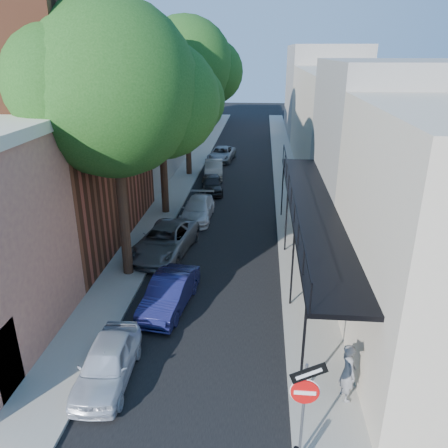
% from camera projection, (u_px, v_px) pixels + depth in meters
% --- Properties ---
extents(road_surface, '(6.00, 64.00, 0.01)m').
position_uv_depth(road_surface, '(238.00, 167.00, 37.88)').
color(road_surface, black).
rests_on(road_surface, ground).
extents(sidewalk_left, '(2.00, 64.00, 0.12)m').
position_uv_depth(sidewalk_left, '(192.00, 165.00, 38.18)').
color(sidewalk_left, gray).
rests_on(sidewalk_left, ground).
extents(sidewalk_right, '(2.00, 64.00, 0.12)m').
position_uv_depth(sidewalk_right, '(284.00, 167.00, 37.54)').
color(sidewalk_right, gray).
rests_on(sidewalk_right, ground).
extents(buildings_left, '(10.10, 59.10, 12.00)m').
position_uv_depth(buildings_left, '(124.00, 109.00, 35.65)').
color(buildings_left, tan).
rests_on(buildings_left, ground).
extents(buildings_right, '(9.80, 55.00, 10.00)m').
position_uv_depth(buildings_right, '(350.00, 117.00, 35.04)').
color(buildings_right, '#BCB09B').
rests_on(buildings_right, ground).
extents(sign_post, '(0.89, 0.17, 2.99)m').
position_uv_depth(sign_post, '(305.00, 396.00, 10.01)').
color(sign_post, '#595B60').
rests_on(sign_post, ground).
extents(oak_near, '(7.48, 6.80, 11.42)m').
position_uv_depth(oak_near, '(125.00, 93.00, 16.96)').
color(oak_near, black).
rests_on(oak_near, ground).
extents(oak_mid, '(6.60, 6.00, 10.20)m').
position_uv_depth(oak_mid, '(167.00, 95.00, 24.65)').
color(oak_mid, black).
rests_on(oak_mid, ground).
extents(oak_far, '(7.70, 7.00, 11.90)m').
position_uv_depth(oak_far, '(192.00, 67.00, 32.56)').
color(oak_far, black).
rests_on(oak_far, ground).
extents(parked_car_a, '(1.63, 3.75, 1.26)m').
position_uv_depth(parked_car_a, '(107.00, 363.00, 13.17)').
color(parked_car_a, silver).
rests_on(parked_car_a, ground).
extents(parked_car_b, '(1.90, 4.10, 1.30)m').
position_uv_depth(parked_car_b, '(169.00, 293.00, 16.91)').
color(parked_car_b, '#161846').
rests_on(parked_car_b, ground).
extents(parked_car_c, '(3.00, 5.30, 1.40)m').
position_uv_depth(parked_car_c, '(165.00, 241.00, 21.42)').
color(parked_car_c, '#595C61').
rests_on(parked_car_c, ground).
extents(parked_car_d, '(1.80, 4.28, 1.23)m').
position_uv_depth(parked_car_d, '(198.00, 209.00, 25.95)').
color(parked_car_d, silver).
rests_on(parked_car_d, ground).
extents(parked_car_e, '(1.94, 3.77, 1.23)m').
position_uv_depth(parked_car_e, '(212.00, 184.00, 30.84)').
color(parked_car_e, black).
rests_on(parked_car_e, ground).
extents(parked_car_f, '(1.80, 4.11, 1.31)m').
position_uv_depth(parked_car_f, '(214.00, 169.00, 34.64)').
color(parked_car_f, gray).
rests_on(parked_car_f, ground).
extents(parked_car_g, '(2.52, 4.67, 1.24)m').
position_uv_depth(parked_car_g, '(222.00, 154.00, 39.71)').
color(parked_car_g, gray).
rests_on(parked_car_g, ground).
extents(pedestrian, '(0.57, 0.74, 1.80)m').
position_uv_depth(pedestrian, '(348.00, 372.00, 12.22)').
color(pedestrian, slate).
rests_on(pedestrian, sidewalk_right).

